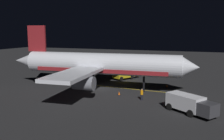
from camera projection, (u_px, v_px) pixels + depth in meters
The scene contains 8 objects.
ground_plane at pixel (101, 89), 44.27m from camera, with size 180.00×180.00×0.20m, color #242425.
apron_guide_stripe at pixel (126, 88), 44.58m from camera, with size 0.24×18.88×0.01m, color gold.
airliner at pixel (98, 65), 43.75m from camera, with size 29.02×34.02×11.15m.
baggage_truck at pixel (189, 104), 30.92m from camera, with size 5.36×6.53×2.25m.
catering_truck at pixel (126, 73), 53.17m from camera, with size 6.44×4.81×2.45m.
ground_crew_worker at pixel (142, 94), 36.88m from camera, with size 0.40×0.40×1.74m.
traffic_cone_near_left at pixel (167, 86), 45.55m from camera, with size 0.50×0.50×0.55m.
traffic_cone_near_right at pixel (119, 93), 40.08m from camera, with size 0.50×0.50×0.55m.
Camera 1 is at (39.72, 17.11, 10.15)m, focal length 40.09 mm.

